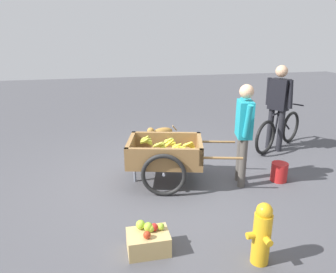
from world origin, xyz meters
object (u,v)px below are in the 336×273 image
object	(u,v)px
vendor_person	(244,127)
fire_hydrant	(262,234)
cyclist_person	(278,100)
bicycle	(279,131)
apple_crate	(148,241)
plastic_bucket	(279,172)
dog	(161,132)
fruit_cart	(166,156)

from	to	relation	value
vendor_person	fire_hydrant	distance (m)	1.86
cyclist_person	bicycle	bearing A→B (deg)	-148.76
vendor_person	apple_crate	distance (m)	2.20
cyclist_person	apple_crate	bearing A→B (deg)	40.92
vendor_person	bicycle	bearing A→B (deg)	-136.99
fire_hydrant	plastic_bucket	size ratio (longest dim) A/B	2.28
bicycle	cyclist_person	xyz separation A→B (m)	(0.13, 0.08, 0.63)
plastic_bucket	cyclist_person	bearing A→B (deg)	-116.51
plastic_bucket	apple_crate	size ratio (longest dim) A/B	0.67
bicycle	cyclist_person	distance (m)	0.65
bicycle	apple_crate	distance (m)	3.97
fire_hydrant	bicycle	bearing A→B (deg)	-123.06
fire_hydrant	plastic_bucket	world-z (taller)	fire_hydrant
plastic_bucket	apple_crate	xyz separation A→B (m)	(2.25, 1.23, -0.02)
bicycle	cyclist_person	bearing A→B (deg)	31.24
fire_hydrant	apple_crate	xyz separation A→B (m)	(1.07, -0.41, -0.21)
fire_hydrant	plastic_bucket	distance (m)	2.02
vendor_person	dog	distance (m)	2.23
vendor_person	apple_crate	size ratio (longest dim) A/B	3.46
vendor_person	plastic_bucket	size ratio (longest dim) A/B	5.17
fruit_cart	dog	bearing A→B (deg)	-98.22
vendor_person	dog	world-z (taller)	vendor_person
cyclist_person	dog	distance (m)	2.35
vendor_person	bicycle	distance (m)	1.98
fruit_cart	plastic_bucket	size ratio (longest dim) A/B	6.06
apple_crate	fruit_cart	bearing A→B (deg)	-108.48
fruit_cart	cyclist_person	distance (m)	2.60
bicycle	fire_hydrant	bearing A→B (deg)	56.94
vendor_person	dog	size ratio (longest dim) A/B	2.33
dog	fire_hydrant	bearing A→B (deg)	94.83
vendor_person	cyclist_person	bearing A→B (deg)	-135.97
cyclist_person	dog	bearing A→B (deg)	-19.26
bicycle	cyclist_person	size ratio (longest dim) A/B	0.88
bicycle	fire_hydrant	size ratio (longest dim) A/B	2.16
bicycle	fire_hydrant	distance (m)	3.56
fruit_cart	bicycle	distance (m)	2.69
vendor_person	plastic_bucket	world-z (taller)	vendor_person
bicycle	apple_crate	world-z (taller)	bicycle
bicycle	dog	size ratio (longest dim) A/B	2.21
dog	fire_hydrant	distance (m)	3.66
apple_crate	fire_hydrant	bearing A→B (deg)	159.23
vendor_person	bicycle	xyz separation A→B (m)	(-1.39, -1.30, -0.55)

